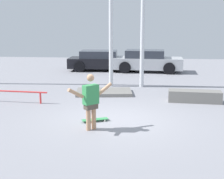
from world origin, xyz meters
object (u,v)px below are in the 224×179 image
grind_box (195,96)px  manual_pad (104,92)px  grind_rail (10,93)px  parked_car_silver (147,61)px  skateboard (95,120)px  parked_car_black (101,61)px  skateboarder (91,100)px

grind_box → manual_pad: 3.85m
manual_pad → grind_rail: (-3.43, -1.86, 0.30)m
grind_rail → parked_car_silver: parked_car_silver is taller
skateboard → manual_pad: bearing=69.5°
skateboard → parked_car_black: bearing=73.1°
skateboarder → parked_car_silver: 11.39m
skateboard → parked_car_silver: bearing=57.2°
grind_rail → parked_car_black: bearing=75.0°
parked_car_silver → grind_rail: bearing=-119.2°
skateboard → parked_car_black: parked_car_black is taller
skateboarder → manual_pad: 4.76m
parked_car_silver → manual_pad: bearing=-102.9°
skateboard → manual_pad: manual_pad is taller
skateboard → parked_car_silver: (1.64, 10.53, 0.61)m
manual_pad → parked_car_silver: parked_car_silver is taller
parked_car_black → skateboarder: bearing=-85.6°
parked_car_black → skateboard: bearing=-85.2°
skateboarder → skateboard: 1.11m
parked_car_silver → grind_box: bearing=-73.6°
grind_box → grind_rail: size_ratio=0.66×
skateboarder → manual_pad: (-0.24, 4.69, -0.82)m
skateboard → parked_car_silver: size_ratio=0.19×
parked_car_black → manual_pad: bearing=-83.1°
skateboarder → parked_car_black: size_ratio=0.38×
skateboard → grind_rail: 4.23m
skateboarder → manual_pad: bearing=49.7°
skateboarder → parked_car_black: skateboarder is taller
parked_car_black → parked_car_silver: (2.98, -0.28, 0.04)m
skateboarder → parked_car_silver: bearing=38.5°
skateboard → parked_car_black: (-1.34, 10.81, 0.57)m
grind_rail → manual_pad: bearing=28.4°
manual_pad → parked_car_black: parked_car_black is taller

